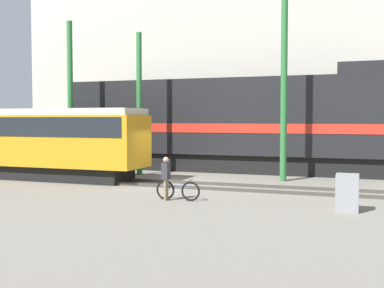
% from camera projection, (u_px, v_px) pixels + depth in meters
% --- Properties ---
extents(ground_plane, '(120.00, 120.00, 0.00)m').
position_uv_depth(ground_plane, '(178.00, 183.00, 21.91)').
color(ground_plane, slate).
extents(track_near, '(60.00, 1.50, 0.14)m').
position_uv_depth(track_near, '(171.00, 184.00, 21.20)').
color(track_near, '#47423D').
rests_on(track_near, ground).
extents(track_far, '(60.00, 1.51, 0.14)m').
position_uv_depth(track_far, '(215.00, 169.00, 27.35)').
color(track_far, '#47423D').
rests_on(track_far, ground).
extents(building_backdrop, '(30.68, 6.00, 15.51)m').
position_uv_depth(building_backdrop, '(244.00, 49.00, 33.10)').
color(building_backdrop, beige).
rests_on(building_backdrop, ground).
extents(freight_locomotive, '(18.33, 3.04, 5.73)m').
position_uv_depth(freight_locomotive, '(226.00, 123.00, 27.00)').
color(freight_locomotive, black).
rests_on(freight_locomotive, ground).
extents(streetcar, '(12.61, 2.54, 3.42)m').
position_uv_depth(streetcar, '(25.00, 139.00, 23.78)').
color(streetcar, black).
rests_on(streetcar, ground).
extents(bicycle, '(1.67, 0.44, 0.76)m').
position_uv_depth(bicycle, '(178.00, 191.00, 17.37)').
color(bicycle, black).
rests_on(bicycle, ground).
extents(person, '(0.23, 0.37, 1.58)m').
position_uv_depth(person, '(166.00, 174.00, 17.32)').
color(person, '#8C7A5B').
rests_on(person, ground).
extents(utility_pole_left, '(0.31, 0.31, 8.31)m').
position_uv_depth(utility_pole_left, '(70.00, 97.00, 26.59)').
color(utility_pole_left, '#2D7238').
rests_on(utility_pole_left, ground).
extents(utility_pole_center, '(0.29, 0.29, 7.44)m').
position_uv_depth(utility_pole_center, '(139.00, 104.00, 25.17)').
color(utility_pole_center, '#2D7238').
rests_on(utility_pole_center, ground).
extents(utility_pole_right, '(0.31, 0.31, 9.00)m').
position_uv_depth(utility_pole_right, '(284.00, 86.00, 22.55)').
color(utility_pole_right, '#2D7238').
rests_on(utility_pole_right, ground).
extents(signal_box, '(0.70, 0.60, 1.20)m').
position_uv_depth(signal_box, '(347.00, 193.00, 15.25)').
color(signal_box, gray).
rests_on(signal_box, ground).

